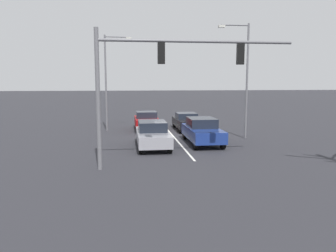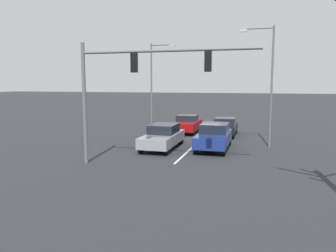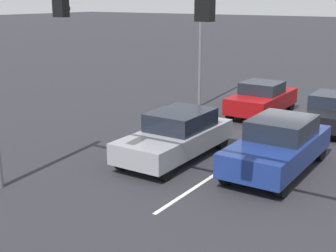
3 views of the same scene
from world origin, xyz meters
name	(u,v)px [view 1 (image 1 of 3)]	position (x,y,z in m)	size (l,w,h in m)	color
ground_plane	(170,133)	(0.00, 0.00, 0.00)	(240.00, 240.00, 0.00)	#28282D
lane_stripe_left_divider	(173,136)	(0.00, 1.65, 0.01)	(0.12, 15.30, 0.01)	silver
car_navy_leftlane_front	(202,131)	(-1.45, 4.68, 0.85)	(1.93, 4.77, 1.65)	navy
car_gray_midlane_front	(153,134)	(1.83, 5.37, 0.79)	(1.90, 4.73, 1.57)	gray
car_maroon_midlane_second	(147,121)	(1.75, -1.79, 0.77)	(1.88, 4.25, 1.55)	maroon
car_black_leftlane_second	(186,121)	(-1.53, -1.29, 0.74)	(1.83, 4.50, 1.44)	black
traffic_signal_gantry	(158,69)	(1.97, 10.29, 4.56)	(9.08, 0.37, 6.35)	slate
street_lamp_right_shoulder	(109,76)	(4.74, -1.72, 4.47)	(2.17, 0.24, 7.66)	slate
street_lamp_left_shoulder	(244,73)	(-4.71, 3.15, 4.61)	(2.18, 0.24, 7.94)	slate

